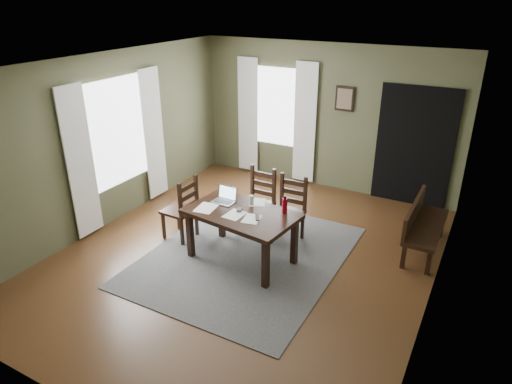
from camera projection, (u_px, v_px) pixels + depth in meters
The scene contains 25 objects.
ground at pixel (246, 256), 6.61m from camera, with size 5.00×6.00×0.01m.
room_shell at pixel (245, 136), 5.88m from camera, with size 5.02×6.02×2.71m.
rug at pixel (246, 256), 6.61m from camera, with size 2.60×3.20×0.01m.
dining_table at pixel (241, 218), 6.25m from camera, with size 1.60×1.08×0.75m.
chair_end at pixel (182, 209), 6.89m from camera, with size 0.46×0.46×1.01m.
chair_back_left at pixel (258, 202), 7.09m from camera, with size 0.46×0.46×1.03m.
chair_back_right at pixel (289, 211), 6.84m from camera, with size 0.45×0.45×1.01m.
bench at pixel (422, 223), 6.57m from camera, with size 0.44×1.37×0.77m.
laptop at pixel (225, 198), 6.51m from camera, with size 0.32×0.26×0.21m.
computer_mouse at pixel (239, 210), 6.23m from camera, with size 0.06×0.10×0.03m, color #3F3F42.
tv_remote at pixel (257, 218), 6.04m from camera, with size 0.05×0.17×0.02m, color black.
drinking_glass at pixel (251, 200), 6.38m from camera, with size 0.07×0.07×0.15m, color silver.
water_bottle at pixel (285, 205), 6.15m from camera, with size 0.09×0.09×0.25m.
paper_a at pixel (206, 208), 6.32m from camera, with size 0.26×0.33×0.00m, color white.
paper_b at pixel (252, 219), 6.02m from camera, with size 0.22×0.28×0.00m, color white.
paper_c at pixel (258, 202), 6.48m from camera, with size 0.21×0.28×0.00m, color white.
paper_e at pixel (235, 215), 6.14m from camera, with size 0.23×0.30×0.00m, color white.
window_left at pixel (117, 133), 7.26m from camera, with size 0.01×1.30×1.70m.
window_back at pixel (276, 107), 8.84m from camera, with size 1.00×0.01×1.50m.
curtain_left_near at pixel (80, 163), 6.69m from camera, with size 0.03×0.48×2.30m.
curtain_left_far at pixel (154, 135), 8.00m from camera, with size 0.03×0.48×2.30m.
curtain_back_left at pixel (248, 116), 9.19m from camera, with size 0.44×0.03×2.30m.
curtain_back_right at pixel (305, 124), 8.64m from camera, with size 0.44×0.03×2.30m.
framed_picture at pixel (345, 99), 8.12m from camera, with size 0.34×0.03×0.44m.
doorway_back at pixel (414, 147), 7.85m from camera, with size 1.30×0.03×2.10m.
Camera 1 is at (2.83, -4.90, 3.55)m, focal length 32.00 mm.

